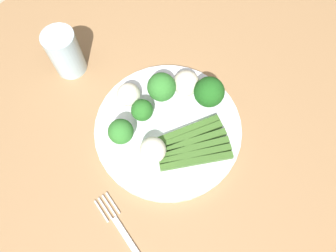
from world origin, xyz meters
The scene contains 13 objects.
ground_plane centered at (0.00, 0.00, -0.01)m, with size 6.00×6.00×0.02m, color #B7A88E.
dining_table centered at (0.00, 0.00, 0.66)m, with size 1.19×0.93×0.77m.
plate centered at (0.03, -0.05, 0.78)m, with size 0.28×0.28×0.01m, color white.
asparagus_bundle centered at (0.03, -0.11, 0.79)m, with size 0.15×0.14×0.01m.
broccoli_front centered at (0.07, 0.00, 0.82)m, with size 0.06×0.06×0.07m.
broccoli_front_left centered at (0.12, -0.08, 0.83)m, with size 0.06×0.06×0.07m.
broccoli_outer_edge centered at (-0.04, 0.00, 0.82)m, with size 0.05×0.05×0.06m.
broccoli_back_right centered at (0.02, 0.00, 0.82)m, with size 0.04×0.04×0.05m.
cauliflower_edge centered at (0.03, 0.05, 0.81)m, with size 0.05×0.05×0.05m, color silver.
cauliflower_left centered at (-0.03, -0.06, 0.81)m, with size 0.05×0.05×0.05m, color white.
cauliflower_right centered at (0.12, -0.03, 0.81)m, with size 0.05×0.05×0.05m, color silver.
fork centered at (-0.17, -0.12, 0.77)m, with size 0.06×0.16×0.00m.
water_glass centered at (0.01, 0.20, 0.82)m, with size 0.06×0.06×0.10m, color silver.
Camera 1 is at (-0.15, -0.20, 1.33)m, focal length 33.07 mm.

